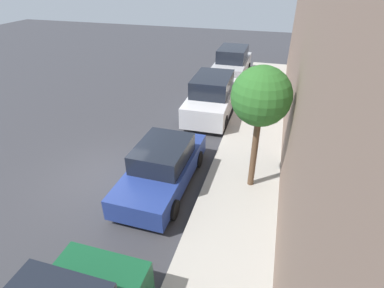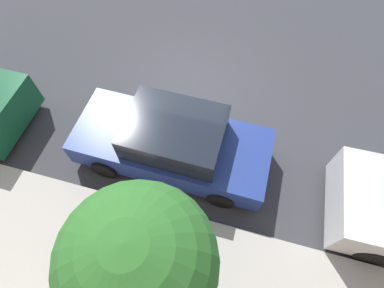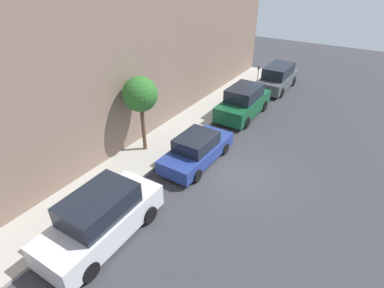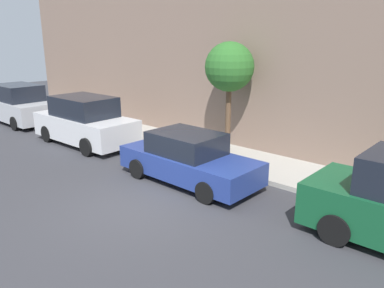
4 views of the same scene
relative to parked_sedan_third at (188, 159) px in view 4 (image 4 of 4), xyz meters
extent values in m
plane|color=#38383D|center=(-2.13, -0.23, -0.73)|extent=(60.00, 60.00, 0.00)
cube|color=#B2ADA3|center=(2.60, -0.23, -0.65)|extent=(2.46, 32.00, 0.15)
cylinder|color=black|center=(-0.62, -4.79, -0.38)|extent=(0.22, 0.70, 0.70)
cylinder|color=black|center=(1.24, -4.79, -0.38)|extent=(0.22, 0.70, 0.70)
cube|color=navy|center=(0.00, -0.03, -0.17)|extent=(1.86, 4.52, 0.68)
cube|color=black|center=(0.00, 0.07, 0.49)|extent=(1.61, 2.12, 0.64)
cylinder|color=black|center=(-0.85, 1.37, -0.42)|extent=(0.22, 0.62, 0.62)
cylinder|color=black|center=(0.85, 1.37, -0.42)|extent=(0.22, 0.62, 0.62)
cylinder|color=black|center=(-0.85, -1.42, -0.42)|extent=(0.22, 0.62, 0.62)
cylinder|color=black|center=(0.85, -1.42, -0.42)|extent=(0.22, 0.62, 0.62)
cube|color=silver|center=(0.29, 6.04, -0.03)|extent=(2.07, 4.84, 0.96)
cube|color=black|center=(0.29, 6.04, 0.85)|extent=(1.78, 2.64, 0.80)
cylinder|color=black|center=(-0.64, 7.52, -0.38)|extent=(0.22, 0.70, 0.70)
cylinder|color=black|center=(1.22, 7.52, -0.38)|extent=(0.22, 0.70, 0.70)
cylinder|color=black|center=(-0.64, 4.55, -0.38)|extent=(0.22, 0.70, 0.70)
cylinder|color=black|center=(1.22, 4.55, -0.38)|extent=(0.22, 0.70, 0.70)
cube|color=#B7BABF|center=(0.27, 12.07, -0.03)|extent=(1.97, 4.81, 0.96)
cube|color=black|center=(0.27, 12.07, 0.85)|extent=(1.73, 2.60, 0.80)
cylinder|color=black|center=(1.20, 13.56, -0.39)|extent=(0.22, 0.67, 0.67)
cylinder|color=black|center=(-0.66, 10.58, -0.39)|extent=(0.22, 0.67, 0.67)
cylinder|color=black|center=(1.20, 10.58, -0.39)|extent=(0.22, 0.67, 0.67)
cylinder|color=brown|center=(2.88, 0.66, 0.75)|extent=(0.20, 0.20, 2.66)
sphere|color=#2D6B28|center=(2.88, 0.66, 2.56)|extent=(1.75, 1.75, 1.75)
camera|label=1|loc=(3.22, -7.57, 5.74)|focal=28.00mm
camera|label=2|loc=(3.22, 1.35, 5.94)|focal=28.00mm
camera|label=3|loc=(-6.66, 10.83, 8.08)|focal=28.00mm
camera|label=4|loc=(-7.96, -7.30, 3.55)|focal=35.00mm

